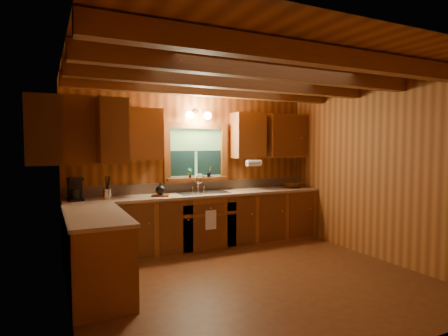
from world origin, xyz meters
name	(u,v)px	position (x,y,z in m)	size (l,w,h in m)	color
room	(253,176)	(0.00, 0.00, 1.30)	(4.20, 4.20, 4.20)	#562E15
ceiling_beams	(253,77)	(0.00, 0.00, 2.49)	(4.20, 2.54, 0.18)	brown
base_cabinets	(180,229)	(-0.49, 1.28, 0.43)	(4.20, 2.22, 0.86)	brown
countertop	(181,199)	(-0.48, 1.29, 0.88)	(4.20, 2.24, 0.04)	tan
backsplash	(196,186)	(0.00, 1.89, 0.98)	(4.20, 0.02, 0.16)	tan
dishwasher_panel	(121,246)	(-1.47, 0.68, 0.43)	(0.02, 0.60, 0.80)	white
upper_cabinets	(172,134)	(-0.56, 1.42, 1.84)	(4.19, 1.77, 0.78)	brown
window	(196,154)	(0.00, 1.87, 1.53)	(1.12, 0.08, 1.00)	brown
window_sill	(197,178)	(0.00, 1.82, 1.12)	(1.06, 0.14, 0.04)	brown
wall_sconce	(199,115)	(0.00, 1.75, 2.16)	(0.45, 0.21, 0.17)	black
paper_towel_roll	(254,163)	(0.92, 1.53, 1.37)	(0.11, 0.11, 0.27)	white
dish_towel	(211,220)	(0.00, 1.26, 0.52)	(0.18, 0.01, 0.30)	white
sink	(202,196)	(0.00, 1.60, 0.86)	(0.82, 0.48, 0.43)	silver
coffee_maker	(75,189)	(-1.92, 1.62, 1.06)	(0.18, 0.23, 0.32)	black
utensil_crock	(107,193)	(-1.49, 1.60, 0.98)	(0.12, 0.12, 0.33)	silver
cutting_board	(160,195)	(-0.72, 1.53, 0.91)	(0.26, 0.18, 0.02)	#5B2F13
teakettle	(160,190)	(-0.72, 1.53, 0.99)	(0.14, 0.14, 0.18)	black
wicker_basket	(293,185)	(1.77, 1.57, 0.95)	(0.40, 0.40, 0.10)	#48230C
potted_plant_left	(190,173)	(-0.14, 1.78, 1.22)	(0.09, 0.06, 0.16)	#5B2F13
potted_plant_right	(209,172)	(0.20, 1.79, 1.23)	(0.10, 0.08, 0.18)	#5B2F13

